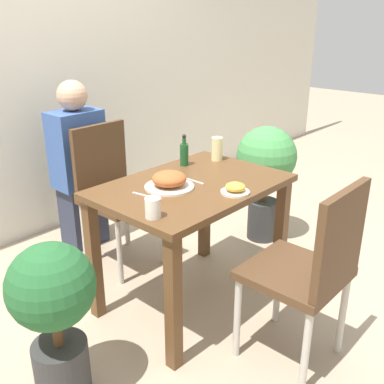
{
  "coord_description": "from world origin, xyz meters",
  "views": [
    {
      "loc": [
        -1.65,
        -1.49,
        1.56
      ],
      "look_at": [
        0.0,
        0.0,
        0.68
      ],
      "focal_mm": 42.0,
      "sensor_mm": 36.0,
      "label": 1
    }
  ],
  "objects_px": {
    "chair_far": "(113,187)",
    "potted_plant_right": "(266,167)",
    "potted_plant_left": "(54,308)",
    "food_plate": "(169,181)",
    "chair_near": "(311,266)",
    "person_figure": "(79,167)",
    "juice_glass": "(217,149)",
    "side_plate": "(235,189)",
    "sauce_bottle": "(184,153)",
    "drink_cup": "(153,208)"
  },
  "relations": [
    {
      "from": "chair_far",
      "to": "potted_plant_right",
      "type": "distance_m",
      "value": 1.08
    },
    {
      "from": "potted_plant_left",
      "to": "potted_plant_right",
      "type": "bearing_deg",
      "value": 6.26
    },
    {
      "from": "chair_far",
      "to": "food_plate",
      "type": "height_order",
      "value": "chair_far"
    },
    {
      "from": "chair_near",
      "to": "person_figure",
      "type": "height_order",
      "value": "person_figure"
    },
    {
      "from": "juice_glass",
      "to": "side_plate",
      "type": "bearing_deg",
      "value": -131.35
    },
    {
      "from": "juice_glass",
      "to": "sauce_bottle",
      "type": "height_order",
      "value": "sauce_bottle"
    },
    {
      "from": "potted_plant_right",
      "to": "chair_near",
      "type": "bearing_deg",
      "value": -137.73
    },
    {
      "from": "potted_plant_right",
      "to": "person_figure",
      "type": "relative_size",
      "value": 0.72
    },
    {
      "from": "chair_near",
      "to": "food_plate",
      "type": "height_order",
      "value": "chair_near"
    },
    {
      "from": "drink_cup",
      "to": "juice_glass",
      "type": "bearing_deg",
      "value": 20.93
    },
    {
      "from": "chair_near",
      "to": "sauce_bottle",
      "type": "height_order",
      "value": "sauce_bottle"
    },
    {
      "from": "drink_cup",
      "to": "person_figure",
      "type": "distance_m",
      "value": 1.31
    },
    {
      "from": "person_figure",
      "to": "food_plate",
      "type": "bearing_deg",
      "value": -97.64
    },
    {
      "from": "chair_far",
      "to": "juice_glass",
      "type": "xyz_separation_m",
      "value": [
        0.39,
        -0.54,
        0.28
      ]
    },
    {
      "from": "potted_plant_left",
      "to": "person_figure",
      "type": "height_order",
      "value": "person_figure"
    },
    {
      "from": "potted_plant_right",
      "to": "juice_glass",
      "type": "bearing_deg",
      "value": 178.46
    },
    {
      "from": "chair_near",
      "to": "drink_cup",
      "type": "xyz_separation_m",
      "value": [
        -0.41,
        0.57,
        0.25
      ]
    },
    {
      "from": "food_plate",
      "to": "side_plate",
      "type": "height_order",
      "value": "food_plate"
    },
    {
      "from": "chair_near",
      "to": "potted_plant_left",
      "type": "relative_size",
      "value": 1.25
    },
    {
      "from": "juice_glass",
      "to": "person_figure",
      "type": "relative_size",
      "value": 0.12
    },
    {
      "from": "sauce_bottle",
      "to": "person_figure",
      "type": "distance_m",
      "value": 0.87
    },
    {
      "from": "side_plate",
      "to": "chair_far",
      "type": "bearing_deg",
      "value": 91.57
    },
    {
      "from": "chair_far",
      "to": "person_figure",
      "type": "relative_size",
      "value": 0.78
    },
    {
      "from": "sauce_bottle",
      "to": "potted_plant_right",
      "type": "bearing_deg",
      "value": -7.06
    },
    {
      "from": "side_plate",
      "to": "sauce_bottle",
      "type": "height_order",
      "value": "sauce_bottle"
    },
    {
      "from": "sauce_bottle",
      "to": "potted_plant_right",
      "type": "relative_size",
      "value": 0.22
    },
    {
      "from": "chair_near",
      "to": "person_figure",
      "type": "bearing_deg",
      "value": -90.83
    },
    {
      "from": "chair_near",
      "to": "juice_glass",
      "type": "xyz_separation_m",
      "value": [
        0.42,
        0.89,
        0.28
      ]
    },
    {
      "from": "sauce_bottle",
      "to": "side_plate",
      "type": "bearing_deg",
      "value": -107.65
    },
    {
      "from": "food_plate",
      "to": "potted_plant_right",
      "type": "xyz_separation_m",
      "value": [
        1.07,
        0.1,
        -0.21
      ]
    },
    {
      "from": "sauce_bottle",
      "to": "potted_plant_right",
      "type": "xyz_separation_m",
      "value": [
        0.75,
        -0.09,
        -0.25
      ]
    },
    {
      "from": "food_plate",
      "to": "sauce_bottle",
      "type": "xyz_separation_m",
      "value": [
        0.32,
        0.2,
        0.03
      ]
    },
    {
      "from": "potted_plant_right",
      "to": "side_plate",
      "type": "bearing_deg",
      "value": -156.11
    },
    {
      "from": "chair_near",
      "to": "drink_cup",
      "type": "distance_m",
      "value": 0.75
    },
    {
      "from": "sauce_bottle",
      "to": "potted_plant_left",
      "type": "bearing_deg",
      "value": -164.94
    },
    {
      "from": "side_plate",
      "to": "sauce_bottle",
      "type": "xyz_separation_m",
      "value": [
        0.16,
        0.49,
        0.05
      ]
    },
    {
      "from": "potted_plant_left",
      "to": "potted_plant_right",
      "type": "relative_size",
      "value": 0.87
    },
    {
      "from": "chair_near",
      "to": "potted_plant_right",
      "type": "bearing_deg",
      "value": -137.73
    },
    {
      "from": "drink_cup",
      "to": "sauce_bottle",
      "type": "distance_m",
      "value": 0.74
    },
    {
      "from": "food_plate",
      "to": "potted_plant_left",
      "type": "bearing_deg",
      "value": -172.76
    },
    {
      "from": "side_plate",
      "to": "potted_plant_left",
      "type": "distance_m",
      "value": 1.0
    },
    {
      "from": "juice_glass",
      "to": "sauce_bottle",
      "type": "xyz_separation_m",
      "value": [
        -0.21,
        0.08,
        0.0
      ]
    },
    {
      "from": "chair_far",
      "to": "sauce_bottle",
      "type": "bearing_deg",
      "value": -68.43
    },
    {
      "from": "juice_glass",
      "to": "potted_plant_right",
      "type": "xyz_separation_m",
      "value": [
        0.54,
        -0.01,
        -0.24
      ]
    },
    {
      "from": "side_plate",
      "to": "potted_plant_right",
      "type": "xyz_separation_m",
      "value": [
        0.9,
        0.4,
        -0.2
      ]
    },
    {
      "from": "food_plate",
      "to": "potted_plant_right",
      "type": "distance_m",
      "value": 1.1
    },
    {
      "from": "chair_far",
      "to": "sauce_bottle",
      "type": "xyz_separation_m",
      "value": [
        0.18,
        -0.46,
        0.28
      ]
    },
    {
      "from": "chair_far",
      "to": "side_plate",
      "type": "xyz_separation_m",
      "value": [
        0.03,
        -0.96,
        0.23
      ]
    },
    {
      "from": "chair_near",
      "to": "sauce_bottle",
      "type": "relative_size",
      "value": 4.84
    },
    {
      "from": "drink_cup",
      "to": "food_plate",
      "type": "bearing_deg",
      "value": 33.47
    }
  ]
}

